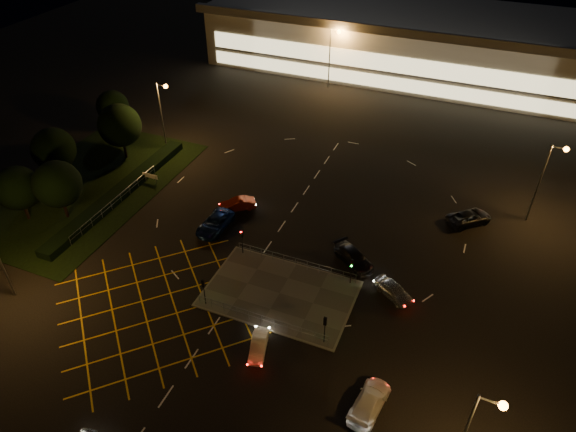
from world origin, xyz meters
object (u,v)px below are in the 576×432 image
at_px(car_queue_white, 259,346).
at_px(signal_nw, 242,237).
at_px(signal_sw, 204,287).
at_px(signal_ne, 352,266).
at_px(car_far_dkgrey, 354,257).
at_px(car_circ_red, 237,204).
at_px(signal_se, 325,325).
at_px(car_right_silver, 394,290).
at_px(car_left_blue, 215,223).
at_px(car_east_grey, 469,217).
at_px(car_approach_white, 369,402).

bearing_deg(car_queue_white, signal_nw, 107.10).
xyz_separation_m(signal_sw, signal_nw, (0.00, 7.99, 0.00)).
height_order(signal_sw, signal_ne, same).
xyz_separation_m(car_far_dkgrey, car_circ_red, (-15.61, 3.93, -0.05)).
bearing_deg(car_far_dkgrey, signal_se, -140.50).
distance_m(signal_ne, car_right_silver, 4.64).
bearing_deg(car_right_silver, car_circ_red, 103.52).
height_order(signal_nw, car_left_blue, signal_nw).
bearing_deg(car_east_grey, signal_ne, 103.58).
height_order(signal_nw, car_far_dkgrey, signal_nw).
relative_size(signal_nw, car_left_blue, 0.56).
relative_size(car_queue_white, car_circ_red, 0.87).
xyz_separation_m(car_far_dkgrey, car_approach_white, (5.98, -15.86, -0.01)).
bearing_deg(car_east_grey, car_queue_white, 107.14).
bearing_deg(car_east_grey, signal_se, 113.72).
distance_m(signal_se, car_circ_red, 22.19).
bearing_deg(car_east_grey, car_circ_red, 63.58).
height_order(car_far_dkgrey, car_circ_red, car_far_dkgrey).
distance_m(signal_sw, car_left_blue, 11.84).
xyz_separation_m(signal_ne, car_queue_white, (-5.00, -10.99, -1.75)).
height_order(car_left_blue, car_east_grey, car_left_blue).
xyz_separation_m(car_left_blue, car_approach_white, (22.21, -15.42, -0.02)).
bearing_deg(signal_nw, signal_ne, 0.00).
xyz_separation_m(signal_se, signal_ne, (0.00, 7.99, 0.00)).
height_order(signal_se, car_left_blue, signal_se).
height_order(signal_sw, car_right_silver, signal_sw).
height_order(signal_se, car_approach_white, signal_se).
height_order(signal_nw, car_approach_white, signal_nw).
distance_m(signal_ne, car_far_dkgrey, 3.59).
bearing_deg(car_far_dkgrey, car_left_blue, 127.98).
distance_m(signal_nw, car_queue_white, 13.15).
distance_m(car_far_dkgrey, car_approach_white, 16.95).
distance_m(car_right_silver, car_east_grey, 15.81).
distance_m(car_circ_red, car_approach_white, 29.29).
height_order(signal_sw, signal_se, same).
bearing_deg(car_approach_white, signal_ne, -58.36).
bearing_deg(car_right_silver, car_far_dkgrey, 90.26).
bearing_deg(car_right_silver, signal_ne, 122.98).
bearing_deg(car_left_blue, signal_sw, -64.11).
height_order(signal_sw, car_east_grey, signal_sw).
xyz_separation_m(car_left_blue, car_circ_red, (0.62, 4.37, -0.07)).
distance_m(signal_se, car_far_dkgrey, 11.27).
xyz_separation_m(signal_se, car_approach_white, (5.39, -4.73, -1.62)).
xyz_separation_m(car_left_blue, car_east_grey, (26.59, 12.19, -0.03)).
xyz_separation_m(car_right_silver, car_circ_red, (-20.55, 7.04, -0.02)).
distance_m(signal_sw, car_right_silver, 18.28).
distance_m(signal_nw, car_right_silver, 16.43).
bearing_deg(signal_se, signal_ne, -90.00).
bearing_deg(car_approach_white, signal_se, -32.58).
bearing_deg(signal_se, car_far_dkgrey, -86.92).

